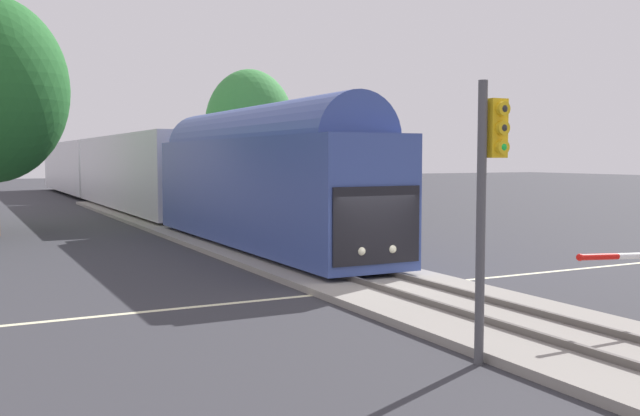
{
  "coord_description": "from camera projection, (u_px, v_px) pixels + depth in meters",
  "views": [
    {
      "loc": [
        -10.26,
        -16.23,
        3.56
      ],
      "look_at": [
        -0.35,
        3.11,
        2.0
      ],
      "focal_mm": 40.02,
      "sensor_mm": 36.0,
      "label": 1
    }
  ],
  "objects": [
    {
      "name": "ground_plane",
      "position": [
        384.0,
        288.0,
        19.33
      ],
      "size": [
        220.0,
        220.0,
        0.0
      ],
      "primitive_type": "plane",
      "color": "#333338"
    },
    {
      "name": "road_centre_stripe",
      "position": [
        384.0,
        288.0,
        19.33
      ],
      "size": [
        44.0,
        0.2,
        0.01
      ],
      "color": "beige",
      "rests_on": "ground"
    },
    {
      "name": "railway_track",
      "position": [
        384.0,
        285.0,
        19.32
      ],
      "size": [
        4.4,
        80.0,
        0.32
      ],
      "color": "gray",
      "rests_on": "ground"
    },
    {
      "name": "commuter_train",
      "position": [
        129.0,
        170.0,
        47.19
      ],
      "size": [
        3.04,
        66.46,
        5.16
      ],
      "color": "#384C93",
      "rests_on": "railway_track"
    },
    {
      "name": "traffic_signal_median",
      "position": [
        489.0,
        175.0,
        12.07
      ],
      "size": [
        0.53,
        0.38,
        4.84
      ],
      "color": "#4C4C51",
      "rests_on": "ground"
    },
    {
      "name": "elm_centre_background",
      "position": [
        250.0,
        127.0,
        43.36
      ],
      "size": [
        5.42,
        5.42,
        8.86
      ],
      "color": "#4C3828",
      "rests_on": "ground"
    }
  ]
}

